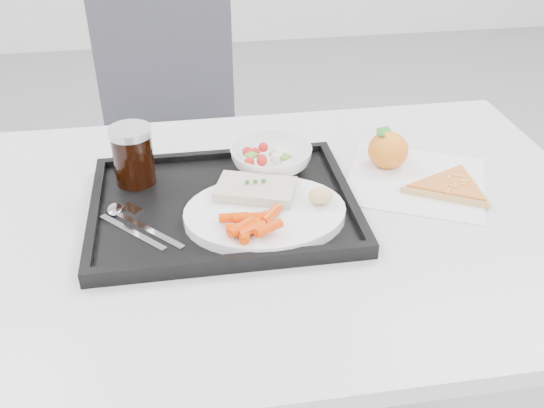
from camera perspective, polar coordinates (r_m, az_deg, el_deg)
The scene contains 14 objects.
table at distance 1.09m, azimuth -0.69°, elevation -3.86°, with size 1.20×0.80×0.75m.
chair at distance 1.89m, azimuth -9.56°, elevation 7.75°, with size 0.47×0.47×0.93m.
tray at distance 1.06m, azimuth -4.61°, elevation -0.19°, with size 0.45×0.35×0.03m.
dinner_plate at distance 1.01m, azimuth -0.66°, elevation -0.91°, with size 0.27×0.27×0.02m.
fish_fillet at distance 1.04m, azimuth -1.53°, elevation 1.40°, with size 0.15×0.12×0.03m.
bread_roll at distance 1.01m, azimuth 4.60°, elevation 0.79°, with size 0.05×0.04×0.03m.
salad_bowl at distance 1.14m, azimuth -0.08°, elevation 4.31°, with size 0.15×0.15×0.05m.
cola_glass at distance 1.11m, azimuth -12.96°, elevation 4.58°, with size 0.08×0.08×0.11m.
cutlery at distance 1.02m, azimuth -13.11°, elevation -1.64°, with size 0.14×0.15×0.01m.
napkin at distance 1.17m, azimuth 13.38°, elevation 2.19°, with size 0.33×0.32×0.00m.
tangerine at distance 1.19m, azimuth 10.87°, elevation 5.02°, with size 0.09×0.09×0.08m.
pizza_slice at distance 1.15m, azimuth 16.45°, elevation 1.61°, with size 0.20×0.20×0.02m.
carrot_pile at distance 0.95m, azimuth -2.06°, elevation -1.82°, with size 0.11×0.09×0.02m.
salad_contents at distance 1.13m, azimuth -0.25°, elevation 4.63°, with size 0.09×0.07×0.02m.
Camera 1 is at (-0.12, -0.56, 1.34)m, focal length 40.00 mm.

